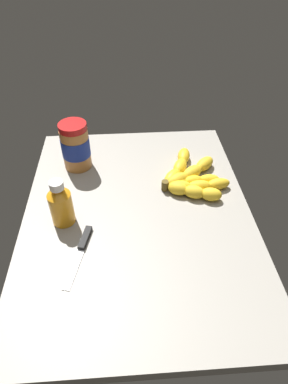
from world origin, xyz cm
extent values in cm
cube|color=gray|center=(0.00, 0.00, -1.51)|extent=(80.00, 60.49, 3.02)
ellipsoid|color=yellow|center=(-6.94, 11.66, 1.87)|extent=(5.88, 6.88, 3.75)
ellipsoid|color=yellow|center=(-5.18, 15.98, 1.87)|extent=(5.46, 6.75, 3.75)
ellipsoid|color=yellow|center=(-3.88, 20.46, 1.87)|extent=(4.99, 6.54, 3.75)
ellipsoid|color=yellow|center=(-8.11, 12.44, 1.65)|extent=(4.04, 7.26, 3.30)
ellipsoid|color=yellow|center=(-7.86, 17.98, 1.65)|extent=(3.45, 7.01, 3.30)
ellipsoid|color=yellow|center=(-8.35, 23.50, 1.65)|extent=(4.32, 7.37, 3.30)
ellipsoid|color=yellow|center=(-9.60, 11.95, 1.51)|extent=(4.49, 6.57, 3.03)
ellipsoid|color=yellow|center=(-10.52, 16.63, 1.51)|extent=(3.73, 6.30, 3.03)
ellipsoid|color=yellow|center=(-10.76, 21.39, 1.51)|extent=(3.16, 6.05, 3.03)
ellipsoid|color=yellow|center=(-10.72, 12.08, 1.89)|extent=(6.87, 8.27, 3.78)
ellipsoid|color=yellow|center=(-13.90, 17.02, 1.89)|extent=(7.43, 8.16, 3.78)
ellipsoid|color=yellow|center=(-17.72, 21.49, 1.89)|extent=(7.85, 7.91, 3.78)
ellipsoid|color=yellow|center=(-12.07, 10.83, 1.87)|extent=(8.00, 7.32, 3.75)
ellipsoid|color=yellow|center=(-16.96, 13.80, 1.87)|extent=(8.11, 6.49, 3.75)
ellipsoid|color=yellow|center=(-22.34, 15.77, 1.87)|extent=(7.90, 5.42, 3.75)
cylinder|color=brown|center=(-8.58, 8.19, 1.80)|extent=(2.00, 2.00, 3.00)
cylinder|color=#B27238|center=(-22.13, -17.42, 6.48)|extent=(8.38, 8.38, 12.95)
cylinder|color=navy|center=(-22.13, -17.42, 7.12)|extent=(8.54, 8.54, 5.83)
cylinder|color=#B71414|center=(-22.13, -17.42, 13.88)|extent=(8.19, 8.19, 1.86)
cylinder|color=orange|center=(1.48, -19.24, 4.51)|extent=(5.87, 5.87, 9.02)
cone|color=orange|center=(1.48, -19.24, 10.04)|extent=(5.87, 5.87, 2.04)
cylinder|color=white|center=(1.48, -19.24, 12.08)|extent=(3.41, 3.41, 2.05)
cube|color=silver|center=(16.98, -15.50, 0.30)|extent=(10.97, 4.31, 0.50)
cube|color=black|center=(8.31, -13.40, 0.60)|extent=(7.18, 3.21, 1.20)
camera|label=1|loc=(61.71, -2.59, 62.67)|focal=30.78mm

